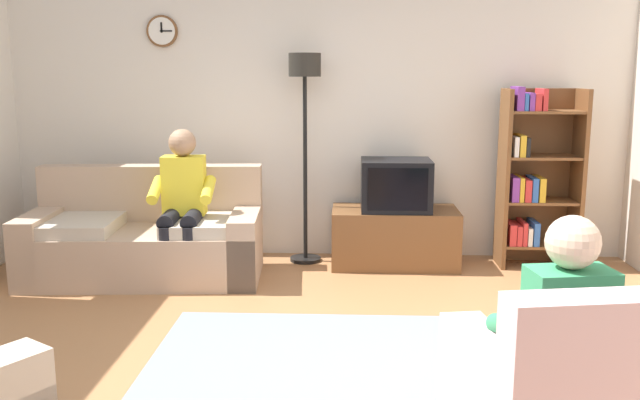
{
  "coord_description": "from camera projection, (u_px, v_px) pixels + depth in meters",
  "views": [
    {
      "loc": [
        0.3,
        -3.53,
        1.68
      ],
      "look_at": [
        0.09,
        1.08,
        0.8
      ],
      "focal_mm": 37.61,
      "sensor_mm": 36.0,
      "label": 1
    }
  ],
  "objects": [
    {
      "name": "ground_plane",
      "position": [
        295.0,
        375.0,
        3.79
      ],
      "size": [
        12.0,
        12.0,
        0.0
      ],
      "primitive_type": "plane",
      "color": "#9E6B42"
    },
    {
      "name": "back_wall_assembly",
      "position": [
        317.0,
        110.0,
        6.15
      ],
      "size": [
        6.2,
        0.17,
        2.7
      ],
      "color": "silver",
      "rests_on": "ground_plane"
    },
    {
      "name": "couch",
      "position": [
        145.0,
        240.0,
        5.57
      ],
      "size": [
        1.95,
        0.99,
        0.9
      ],
      "color": "tan",
      "rests_on": "ground_plane"
    },
    {
      "name": "tv_stand",
      "position": [
        394.0,
        237.0,
        5.92
      ],
      "size": [
        1.1,
        0.56,
        0.51
      ],
      "color": "brown",
      "rests_on": "ground_plane"
    },
    {
      "name": "tv",
      "position": [
        396.0,
        185.0,
        5.81
      ],
      "size": [
        0.6,
        0.49,
        0.44
      ],
      "color": "black",
      "rests_on": "tv_stand"
    },
    {
      "name": "bookshelf",
      "position": [
        534.0,
        177.0,
        5.84
      ],
      "size": [
        0.68,
        0.36,
        1.57
      ],
      "color": "brown",
      "rests_on": "ground_plane"
    },
    {
      "name": "floor_lamp",
      "position": [
        305.0,
        100.0,
        5.83
      ],
      "size": [
        0.28,
        0.28,
        1.85
      ],
      "color": "black",
      "rests_on": "ground_plane"
    },
    {
      "name": "area_rug",
      "position": [
        335.0,
        367.0,
        3.88
      ],
      "size": [
        2.2,
        1.7,
        0.01
      ],
      "primitive_type": "cube",
      "color": "slate",
      "rests_on": "ground_plane"
    },
    {
      "name": "person_on_couch",
      "position": [
        182.0,
        197.0,
        5.37
      ],
      "size": [
        0.53,
        0.55,
        1.24
      ],
      "color": "yellow",
      "rests_on": "ground_plane"
    },
    {
      "name": "person_in_right_armchair",
      "position": [
        557.0,
        329.0,
        2.85
      ],
      "size": [
        0.56,
        0.58,
        1.12
      ],
      "color": "#338C59",
      "rests_on": "ground_plane"
    }
  ]
}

